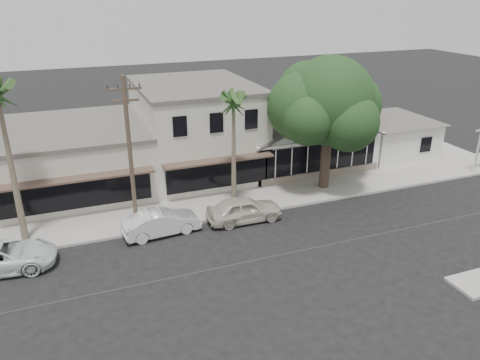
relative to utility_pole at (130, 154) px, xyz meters
name	(u,v)px	position (x,y,z in m)	size (l,w,h in m)	color
ground	(320,247)	(9.00, -5.20, -4.79)	(140.00, 140.00, 0.00)	black
sidewalk_north	(149,217)	(1.00, 1.55, -4.71)	(90.00, 3.50, 0.15)	#9E9991
corner_shop	(297,131)	(14.00, 7.27, -2.17)	(10.40, 8.60, 5.10)	white
side_cottage	(389,137)	(22.20, 6.30, -3.29)	(6.00, 6.00, 3.00)	white
row_building_near	(196,130)	(6.00, 8.30, -1.54)	(8.00, 10.00, 6.50)	silver
row_building_midnear	(71,159)	(-3.00, 8.30, -2.69)	(10.00, 10.00, 4.20)	beige
utility_pole	(130,154)	(0.00, 0.00, 0.00)	(1.80, 0.24, 9.00)	brown
car_0	(244,209)	(6.29, -0.86, -4.02)	(1.82, 4.53, 1.54)	beige
car_1	(161,222)	(1.29, -0.65, -4.06)	(1.53, 4.40, 1.45)	silver
car_2	(0,257)	(-6.96, -1.45, -4.05)	(2.45, 5.32, 1.48)	silver
shade_tree	(327,103)	(13.26, 2.02, 1.26)	(8.28, 7.48, 9.18)	#4E3D2F
palm_east	(233,103)	(6.28, 0.88, 2.06)	(2.97, 2.97, 7.96)	#726651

